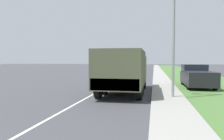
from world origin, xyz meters
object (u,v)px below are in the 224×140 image
car_second_ahead (116,70)px  pickup_truck (197,76)px  military_truck (124,69)px  car_nearest_ahead (110,72)px  car_third_ahead (128,67)px  lamp_post (170,21)px

car_second_ahead → pickup_truck: (9.21, -15.50, 0.24)m
military_truck → car_nearest_ahead: size_ratio=1.58×
car_nearest_ahead → pickup_truck: bearing=-41.4°
car_second_ahead → pickup_truck: size_ratio=0.78×
car_third_ahead → lamp_post: bearing=-79.7°
car_third_ahead → lamp_post: size_ratio=0.68×
pickup_truck → lamp_post: 7.28m
pickup_truck → car_third_ahead: bearing=106.8°
military_truck → car_nearest_ahead: bearing=105.9°
car_second_ahead → military_truck: bearing=-78.7°
military_truck → car_third_ahead: 34.31m
car_nearest_ahead → car_second_ahead: size_ratio=1.17×
car_second_ahead → lamp_post: (6.69, -21.44, 3.60)m
car_nearest_ahead → car_second_ahead: bearing=94.1°
car_nearest_ahead → car_third_ahead: bearing=90.9°
military_truck → pickup_truck: 6.83m
car_nearest_ahead → pickup_truck: pickup_truck is taller
car_second_ahead → car_third_ahead: size_ratio=0.84×
car_second_ahead → pickup_truck: bearing=-59.3°
car_nearest_ahead → car_third_ahead: (-0.35, 22.13, 0.01)m
car_nearest_ahead → lamp_post: (6.12, -13.57, 3.49)m
car_second_ahead → car_third_ahead: 14.27m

